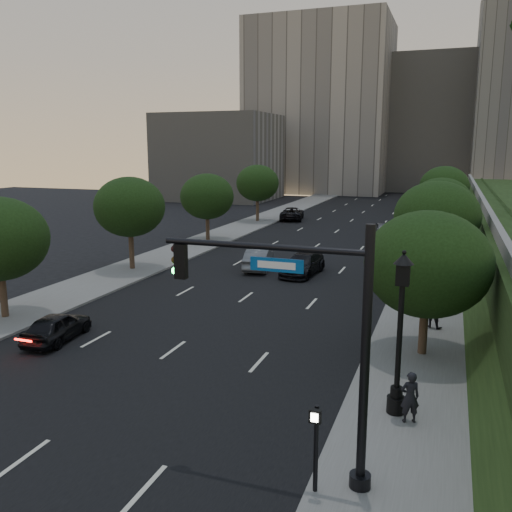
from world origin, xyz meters
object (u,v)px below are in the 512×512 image
at_px(sedan_mid_left, 259,259).
at_px(sedan_far_left, 292,214).
at_px(pedestrian_b, 434,309).
at_px(street_lamp, 399,341).
at_px(sedan_near_left, 57,327).
at_px(sedan_near_right, 303,264).
at_px(pedestrian_c, 418,300).
at_px(sedan_far_right, 384,230).
at_px(traffic_signal_mast, 322,353).
at_px(pedestrian_a, 410,397).

distance_m(sedan_mid_left, sedan_far_left, 27.32).
distance_m(sedan_far_left, pedestrian_b, 40.52).
bearing_deg(sedan_mid_left, street_lamp, 111.48).
relative_size(sedan_near_left, sedan_near_right, 0.78).
relative_size(sedan_near_left, pedestrian_c, 2.37).
bearing_deg(sedan_far_right, sedan_mid_left, -128.38).
bearing_deg(pedestrian_c, sedan_near_left, 41.62).
xyz_separation_m(traffic_signal_mast, sedan_near_left, (-13.79, 6.48, -3.00)).
distance_m(traffic_signal_mast, pedestrian_b, 14.29).
xyz_separation_m(street_lamp, pedestrian_b, (0.87, 9.44, -1.56)).
distance_m(sedan_near_right, pedestrian_b, 12.83).
height_order(sedan_mid_left, pedestrian_b, pedestrian_b).
relative_size(sedan_mid_left, sedan_far_left, 0.84).
bearing_deg(sedan_far_left, traffic_signal_mast, 95.92).
bearing_deg(sedan_far_right, sedan_near_left, -123.55).
height_order(sedan_mid_left, sedan_far_left, sedan_far_left).
bearing_deg(sedan_near_right, sedan_far_right, 83.55).
bearing_deg(sedan_near_right, street_lamp, -61.41).
relative_size(traffic_signal_mast, pedestrian_c, 4.21).
distance_m(street_lamp, sedan_far_left, 48.93).
bearing_deg(pedestrian_b, sedan_near_right, -20.34).
bearing_deg(sedan_near_right, pedestrian_a, -60.81).
relative_size(sedan_near_right, pedestrian_a, 3.00).
xyz_separation_m(sedan_far_left, pedestrian_a, (17.19, -46.44, 0.22)).
distance_m(sedan_mid_left, pedestrian_b, 15.73).
height_order(sedan_near_left, sedan_mid_left, sedan_mid_left).
bearing_deg(pedestrian_a, pedestrian_c, -110.67).
relative_size(sedan_mid_left, pedestrian_c, 2.82).
distance_m(street_lamp, sedan_near_left, 15.61).
relative_size(traffic_signal_mast, pedestrian_b, 3.79).
bearing_deg(pedestrian_b, pedestrian_c, -38.96).
distance_m(street_lamp, pedestrian_b, 9.61).
height_order(street_lamp, sedan_mid_left, street_lamp).
bearing_deg(sedan_near_right, sedan_far_left, 112.50).
distance_m(sedan_mid_left, sedan_far_right, 18.12).
bearing_deg(sedan_far_left, pedestrian_a, 99.46).
bearing_deg(sedan_mid_left, sedan_near_left, 67.76).
height_order(sedan_near_left, pedestrian_c, pedestrian_c).
bearing_deg(pedestrian_c, sedan_far_right, -68.24).
distance_m(sedan_far_right, pedestrian_a, 36.72).
xyz_separation_m(sedan_mid_left, sedan_near_right, (3.42, -0.52, -0.04)).
relative_size(sedan_mid_left, pedestrian_a, 2.77).
distance_m(street_lamp, sedan_far_right, 36.21).
bearing_deg(sedan_near_left, street_lamp, 165.81).
bearing_deg(sedan_near_left, pedestrian_a, 164.26).
xyz_separation_m(traffic_signal_mast, street_lamp, (1.56, 4.40, -1.04)).
height_order(sedan_mid_left, sedan_near_right, sedan_mid_left).
relative_size(traffic_signal_mast, sedan_far_right, 1.50).
height_order(sedan_near_right, pedestrian_b, pedestrian_b).
bearing_deg(pedestrian_b, sedan_near_left, 49.63).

